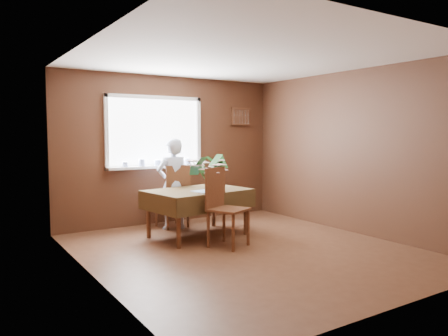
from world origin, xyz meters
TOP-DOWN VIEW (x-y plane):
  - floor at (0.00, 0.00)m, footprint 4.50×4.50m
  - ceiling at (0.00, 0.00)m, footprint 4.50×4.50m
  - wall_back at (0.00, 2.25)m, footprint 4.00×0.00m
  - wall_front at (0.00, -2.25)m, footprint 4.00×0.00m
  - wall_left at (-2.00, 0.00)m, footprint 0.00×4.50m
  - wall_right at (2.00, 0.00)m, footprint 0.00×4.50m
  - window_assembly at (-0.29, 2.20)m, footprint 1.72×0.20m
  - spoon_rack at (1.45, 2.22)m, footprint 0.44×0.05m
  - dining_table at (-0.15, 1.04)m, footprint 1.57×1.17m
  - chair_far at (-0.18, 1.75)m, footprint 0.47×0.47m
  - chair_near at (-0.13, 0.38)m, footprint 0.61×0.61m
  - seated_woman at (-0.24, 1.70)m, footprint 0.56×0.39m
  - flower_bouquet at (-0.09, 0.80)m, footprint 0.57×0.57m
  - side_plate at (0.21, 1.16)m, footprint 0.23×0.23m
  - table_knife at (-0.02, 0.90)m, footprint 0.08×0.24m

SIDE VIEW (x-z plane):
  - floor at x=0.00m, z-range 0.00..0.00m
  - chair_far at x=-0.18m, z-range 0.04..1.07m
  - chair_near at x=-0.13m, z-range 0.04..1.11m
  - dining_table at x=-0.15m, z-range 0.26..0.97m
  - side_plate at x=0.21m, z-range 0.70..0.71m
  - table_knife at x=-0.02m, z-range 0.71..0.71m
  - seated_woman at x=-0.24m, z-range 0.00..1.46m
  - flower_bouquet at x=-0.09m, z-range 0.77..1.26m
  - wall_back at x=0.00m, z-range -0.75..3.25m
  - wall_front at x=0.00m, z-range -0.75..3.25m
  - wall_left at x=-2.00m, z-range -1.00..3.50m
  - wall_right at x=2.00m, z-range -1.00..3.50m
  - window_assembly at x=-0.29m, z-range 0.74..1.96m
  - spoon_rack at x=1.45m, z-range 1.69..2.02m
  - ceiling at x=0.00m, z-range 2.50..2.50m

